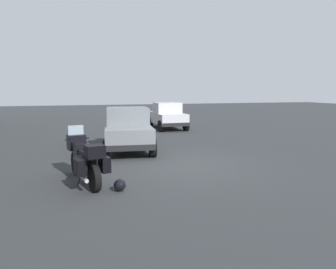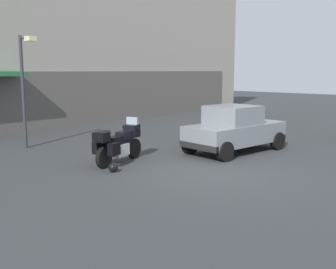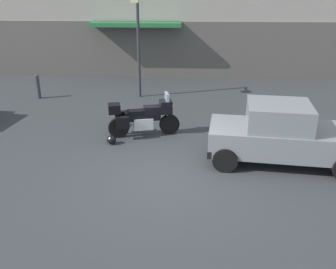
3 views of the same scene
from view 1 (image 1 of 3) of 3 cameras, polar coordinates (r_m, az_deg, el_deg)
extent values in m
plane|color=#2D3033|center=(9.33, 2.79, -5.82)|extent=(80.00, 80.00, 0.00)
cylinder|color=black|center=(8.60, -16.93, -5.20)|extent=(0.65, 0.29, 0.64)
cylinder|color=black|center=(7.09, -13.73, -7.97)|extent=(0.65, 0.29, 0.64)
cylinder|color=#B7B7BC|center=(8.49, -17.02, -2.41)|extent=(0.33, 0.15, 0.68)
cube|color=#B7B7BC|center=(7.78, -15.44, -5.81)|extent=(0.68, 0.53, 0.36)
cube|color=black|center=(7.72, -15.51, -4.08)|extent=(1.14, 0.53, 0.28)
cube|color=black|center=(7.97, -16.13, -2.40)|extent=(0.59, 0.45, 0.24)
cube|color=black|center=(7.50, -15.15, -3.33)|extent=(0.62, 0.43, 0.12)
cube|color=black|center=(8.37, -16.90, -1.38)|extent=(0.45, 0.51, 0.40)
cube|color=#8C9EAD|center=(8.36, -17.06, 0.69)|extent=(0.17, 0.41, 0.28)
sphere|color=#EAEACC|center=(8.54, -17.20, -1.20)|extent=(0.14, 0.14, 0.14)
cylinder|color=black|center=(8.28, -16.80, -0.78)|extent=(0.19, 0.61, 0.04)
cylinder|color=#B7B7BC|center=(7.20, -15.67, -7.95)|extent=(0.56, 0.22, 0.09)
cube|color=black|center=(7.06, -16.28, -5.95)|extent=(0.44, 0.29, 0.36)
cube|color=black|center=(7.21, -11.95, -5.49)|extent=(0.44, 0.29, 0.36)
cube|color=black|center=(6.84, -13.67, -3.11)|extent=(0.45, 0.47, 0.28)
cylinder|color=black|center=(7.66, -16.37, -8.15)|extent=(0.05, 0.13, 0.29)
sphere|color=black|center=(7.07, -9.11, -9.41)|extent=(0.28, 0.28, 0.28)
cube|color=slate|center=(11.71, -7.62, 0.32)|extent=(3.96, 2.07, 0.68)
cube|color=slate|center=(11.49, -7.65, 3.48)|extent=(1.76, 1.68, 0.64)
cube|color=#8C9EAD|center=(12.23, -7.82, 3.77)|extent=(0.22, 1.39, 0.54)
cube|color=#8C9EAD|center=(10.74, -7.45, 3.15)|extent=(0.22, 1.39, 0.51)
cube|color=black|center=(13.57, -7.98, 0.39)|extent=(0.31, 1.64, 0.20)
cube|color=black|center=(9.92, -7.07, -2.52)|extent=(0.31, 1.64, 0.20)
cylinder|color=black|center=(13.18, -11.29, -0.36)|extent=(0.66, 0.29, 0.64)
cylinder|color=black|center=(13.25, -4.53, -0.19)|extent=(0.66, 0.29, 0.64)
cylinder|color=black|center=(10.33, -11.52, -2.77)|extent=(0.66, 0.29, 0.64)
cylinder|color=black|center=(10.41, -2.90, -2.52)|extent=(0.66, 0.29, 0.64)
sphere|color=silver|center=(13.60, -9.90, 0.87)|extent=(0.14, 0.14, 0.14)
sphere|color=silver|center=(13.63, -6.11, 0.97)|extent=(0.14, 0.14, 0.14)
cube|color=silver|center=(18.03, -0.15, 3.13)|extent=(3.41, 1.59, 0.64)
cube|color=silver|center=(17.98, -0.15, 5.10)|extent=(1.41, 1.45, 0.60)
cube|color=#8C9EAD|center=(18.61, -0.71, 5.21)|extent=(0.07, 1.33, 0.51)
cube|color=#8C9EAD|center=(17.36, 0.46, 4.98)|extent=(0.07, 1.33, 0.48)
cube|color=black|center=(19.63, -1.50, 2.92)|extent=(0.13, 1.56, 0.20)
cube|color=black|center=(16.48, 1.47, 1.87)|extent=(0.13, 1.56, 0.20)
cylinder|color=black|center=(19.08, -3.34, 2.44)|extent=(0.64, 0.22, 0.64)
cylinder|color=black|center=(19.46, 0.91, 2.57)|extent=(0.64, 0.22, 0.64)
cylinder|color=black|center=(16.67, -1.38, 1.60)|extent=(0.64, 0.22, 0.64)
cylinder|color=black|center=(17.11, 3.41, 1.76)|extent=(0.64, 0.22, 0.64)
sphere|color=silver|center=(19.56, -2.76, 3.24)|extent=(0.14, 0.14, 0.14)
sphere|color=silver|center=(19.78, -0.34, 3.31)|extent=(0.14, 0.14, 0.14)
camera|label=2|loc=(9.45, 76.97, 5.31)|focal=43.09mm
camera|label=3|loc=(14.36, 35.26, 15.54)|focal=39.68mm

